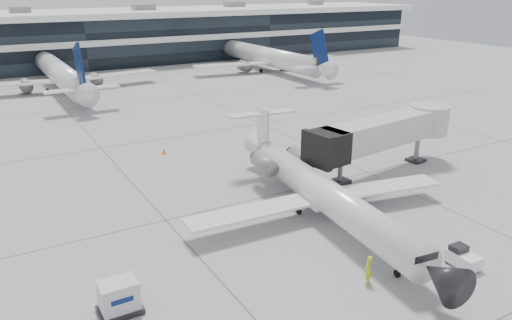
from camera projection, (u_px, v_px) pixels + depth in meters
ground at (278, 194)px, 42.21m from camera, size 220.00×220.00×0.00m
terminal at (75, 41)px, 107.50m from camera, size 170.00×22.00×10.00m
bg_jet_center at (62, 90)px, 83.37m from camera, size 32.00×40.00×9.60m
bg_jet_right at (267, 70)px, 102.16m from camera, size 32.00×40.00×9.60m
regional_jet at (321, 191)px, 37.47m from camera, size 21.23×26.51×6.12m
jet_bridge at (389, 131)px, 45.88m from camera, size 17.20×5.40×5.52m
ramp_worker at (368, 270)px, 29.41m from camera, size 0.78×0.70×1.80m
baggage_tug at (463, 258)px, 31.27m from camera, size 1.24×2.04×1.28m
cargo_uld at (119, 298)px, 26.70m from camera, size 2.29×1.70×1.86m
traffic_cone at (164, 151)px, 51.97m from camera, size 0.51×0.51×0.63m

